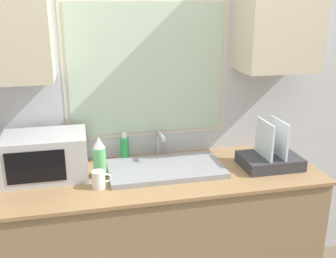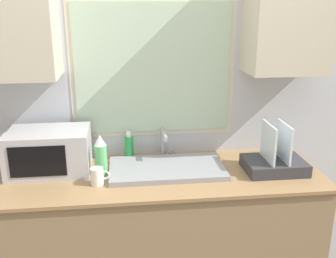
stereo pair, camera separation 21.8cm
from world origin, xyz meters
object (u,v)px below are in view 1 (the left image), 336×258
object	(u,v)px
dish_rack	(270,158)
soap_bottle	(125,149)
faucet	(160,141)
spray_bottle	(100,158)
microwave	(45,156)
mug_near_sink	(99,179)

from	to	relation	value
dish_rack	soap_bottle	world-z (taller)	dish_rack
faucet	spray_bottle	distance (m)	0.43
spray_bottle	microwave	bearing A→B (deg)	166.55
faucet	microwave	distance (m)	0.70
soap_bottle	spray_bottle	bearing A→B (deg)	-129.29
mug_near_sink	dish_rack	bearing A→B (deg)	3.40
spray_bottle	soap_bottle	bearing A→B (deg)	50.71
soap_bottle	faucet	bearing A→B (deg)	-4.61
microwave	soap_bottle	size ratio (longest dim) A/B	2.52
faucet	spray_bottle	bearing A→B (deg)	-154.43
faucet	microwave	bearing A→B (deg)	-170.64
dish_rack	soap_bottle	size ratio (longest dim) A/B	1.87
dish_rack	soap_bottle	distance (m)	0.89
faucet	dish_rack	size ratio (longest dim) A/B	0.56
microwave	spray_bottle	size ratio (longest dim) A/B	1.96
faucet	mug_near_sink	xyz separation A→B (m)	(-0.40, -0.32, -0.07)
microwave	soap_bottle	distance (m)	0.49
faucet	dish_rack	xyz separation A→B (m)	(0.63, -0.26, -0.06)
dish_rack	soap_bottle	xyz separation A→B (m)	(-0.85, 0.28, 0.02)
soap_bottle	mug_near_sink	xyz separation A→B (m)	(-0.18, -0.34, -0.03)
dish_rack	mug_near_sink	size ratio (longest dim) A/B	3.33
faucet	soap_bottle	xyz separation A→B (m)	(-0.22, 0.02, -0.04)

